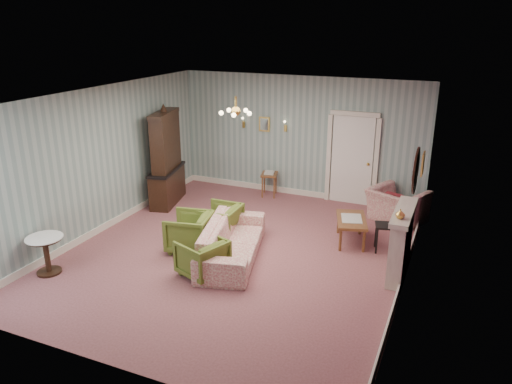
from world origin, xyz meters
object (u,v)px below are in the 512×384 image
at_px(dresser, 166,156).
at_px(fireplace, 401,242).
at_px(wingback_chair, 398,200).
at_px(pedestal_table, 47,255).
at_px(olive_chair_a, 202,256).
at_px(side_table_black, 384,238).
at_px(coffee_table, 351,230).
at_px(olive_chair_b, 189,230).
at_px(olive_chair_c, 220,220).
at_px(sofa_chintz, 232,235).

bearing_deg(dresser, fireplace, -27.49).
xyz_separation_m(wingback_chair, pedestal_table, (-5.13, -4.71, -0.14)).
bearing_deg(olive_chair_a, side_table_black, 149.08).
bearing_deg(wingback_chair, side_table_black, 114.81).
bearing_deg(coffee_table, olive_chair_b, -150.63).
distance_m(olive_chair_c, side_table_black, 3.16).
bearing_deg(fireplace, coffee_table, 139.40).
bearing_deg(pedestal_table, olive_chair_a, 21.74).
xyz_separation_m(olive_chair_c, wingback_chair, (3.09, 2.27, 0.10)).
relative_size(olive_chair_c, pedestal_table, 1.12).
height_order(fireplace, side_table_black, fireplace).
distance_m(coffee_table, side_table_black, 0.68).
distance_m(olive_chair_a, fireplace, 3.36).
xyz_separation_m(wingback_chair, coffee_table, (-0.66, -1.45, -0.23)).
xyz_separation_m(sofa_chintz, dresser, (-2.64, 1.97, 0.70)).
height_order(sofa_chintz, side_table_black, sofa_chintz).
xyz_separation_m(dresser, coffee_table, (4.47, -0.47, -0.90)).
bearing_deg(pedestal_table, fireplace, 23.32).
bearing_deg(coffee_table, wingback_chair, 65.43).
bearing_deg(side_table_black, olive_chair_c, -167.62).
relative_size(olive_chair_c, wingback_chair, 0.69).
distance_m(dresser, coffee_table, 4.58).
distance_m(olive_chair_b, side_table_black, 3.64).
xyz_separation_m(olive_chair_a, dresser, (-2.46, 2.75, 0.79)).
xyz_separation_m(olive_chair_a, coffee_table, (2.01, 2.28, -0.11)).
relative_size(sofa_chintz, side_table_black, 4.29).
bearing_deg(pedestal_table, wingback_chair, 42.57).
distance_m(sofa_chintz, pedestal_table, 3.18).
distance_m(fireplace, coffee_table, 1.41).
height_order(sofa_chintz, fireplace, fireplace).
relative_size(olive_chair_a, fireplace, 0.52).
distance_m(sofa_chintz, wingback_chair, 3.86).
relative_size(olive_chair_b, wingback_chair, 0.72).
height_order(olive_chair_a, olive_chair_b, olive_chair_b).
xyz_separation_m(dresser, side_table_black, (5.13, -0.61, -0.88)).
bearing_deg(side_table_black, pedestal_table, -148.67).
distance_m(olive_chair_c, coffee_table, 2.56).
relative_size(sofa_chintz, dresser, 1.00).
bearing_deg(dresser, sofa_chintz, -50.35).
relative_size(wingback_chair, pedestal_table, 1.63).
bearing_deg(side_table_black, olive_chair_a, -141.24).
bearing_deg(wingback_chair, olive_chair_a, 79.33).
bearing_deg(dresser, coffee_table, -19.61).
bearing_deg(dresser, olive_chair_b, -62.08).
xyz_separation_m(sofa_chintz, pedestal_table, (-2.64, -1.76, -0.11)).
relative_size(wingback_chair, side_table_black, 2.04).
relative_size(wingback_chair, coffee_table, 1.12).
xyz_separation_m(fireplace, pedestal_table, (-5.51, -2.38, -0.24)).
relative_size(dresser, fireplace, 1.64).
distance_m(olive_chair_b, pedestal_table, 2.48).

